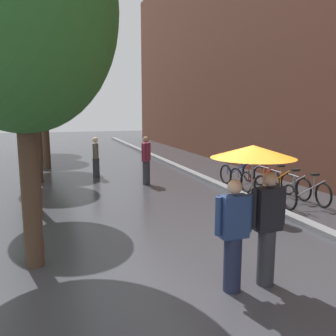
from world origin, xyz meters
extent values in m
plane|color=#38383D|center=(0.00, 0.00, 0.00)|extent=(80.00, 80.00, 0.00)
cube|color=brown|center=(10.00, 10.00, 6.07)|extent=(8.00, 36.00, 12.15)
cube|color=slate|center=(3.20, 10.00, 0.06)|extent=(0.30, 36.00, 0.12)
cylinder|color=#473323|center=(-2.60, 1.49, 1.36)|extent=(0.31, 0.31, 2.72)
ellipsoid|color=#2D6628|center=(-2.60, 1.49, 4.15)|extent=(3.03, 3.03, 3.81)
cylinder|color=#473323|center=(-2.66, 4.94, 1.48)|extent=(0.21, 0.21, 2.96)
ellipsoid|color=#2D6628|center=(-2.66, 4.94, 4.02)|extent=(2.30, 2.30, 2.83)
cylinder|color=#473323|center=(-2.73, 8.90, 1.36)|extent=(0.26, 0.26, 2.72)
ellipsoid|color=#387533|center=(-2.73, 8.90, 3.74)|extent=(2.35, 2.35, 2.72)
cylinder|color=#473323|center=(-2.48, 12.02, 1.50)|extent=(0.31, 0.31, 3.01)
ellipsoid|color=#235623|center=(-2.48, 12.02, 4.14)|extent=(2.75, 2.75, 3.03)
cylinder|color=#473323|center=(-2.78, 15.39, 1.22)|extent=(0.21, 0.21, 2.45)
ellipsoid|color=#387533|center=(-2.78, 15.39, 3.66)|extent=(3.17, 3.17, 3.24)
cylinder|color=#473323|center=(-2.82, 18.59, 1.41)|extent=(0.28, 0.28, 2.81)
ellipsoid|color=#2D6628|center=(-2.82, 18.59, 4.09)|extent=(2.85, 2.85, 3.41)
torus|color=black|center=(3.65, 2.93, 0.35)|extent=(0.13, 0.70, 0.70)
torus|color=black|center=(4.66, 2.84, 0.35)|extent=(0.13, 0.70, 0.70)
cylinder|color=slate|center=(4.26, 2.88, 0.55)|extent=(0.88, 0.12, 0.43)
cylinder|color=slate|center=(4.36, 2.87, 0.62)|extent=(0.04, 0.04, 0.55)
cube|color=black|center=(4.36, 2.87, 0.93)|extent=(0.23, 0.12, 0.06)
cylinder|color=slate|center=(3.73, 2.93, 0.64)|extent=(0.04, 0.04, 0.58)
cylinder|color=#9E9EA3|center=(3.73, 2.93, 0.93)|extent=(0.07, 0.46, 0.03)
torus|color=black|center=(3.62, 3.64, 0.35)|extent=(0.09, 0.70, 0.70)
torus|color=black|center=(4.63, 3.59, 0.35)|extent=(0.09, 0.70, 0.70)
cylinder|color=slate|center=(4.23, 3.61, 0.55)|extent=(0.88, 0.08, 0.43)
cylinder|color=slate|center=(4.33, 3.60, 0.62)|extent=(0.04, 0.04, 0.55)
cube|color=black|center=(4.33, 3.60, 0.93)|extent=(0.22, 0.11, 0.06)
cylinder|color=slate|center=(3.70, 3.63, 0.64)|extent=(0.04, 0.04, 0.58)
cylinder|color=#9E9EA3|center=(3.70, 3.63, 0.93)|extent=(0.05, 0.46, 0.03)
torus|color=black|center=(3.69, 4.33, 0.35)|extent=(0.10, 0.70, 0.70)
torus|color=black|center=(4.71, 4.39, 0.35)|extent=(0.10, 0.70, 0.70)
cylinder|color=orange|center=(4.30, 4.36, 0.55)|extent=(0.88, 0.09, 0.43)
cylinder|color=orange|center=(4.40, 4.37, 0.62)|extent=(0.04, 0.04, 0.55)
cube|color=black|center=(4.40, 4.37, 0.93)|extent=(0.23, 0.11, 0.06)
cylinder|color=orange|center=(3.77, 4.33, 0.64)|extent=(0.04, 0.04, 0.58)
cylinder|color=#9E9EA3|center=(3.77, 4.33, 0.93)|extent=(0.06, 0.46, 0.03)
torus|color=black|center=(3.59, 5.01, 0.35)|extent=(0.07, 0.70, 0.70)
torus|color=black|center=(4.61, 5.02, 0.35)|extent=(0.07, 0.70, 0.70)
cylinder|color=red|center=(4.20, 5.01, 0.55)|extent=(0.88, 0.05, 0.43)
cylinder|color=red|center=(4.30, 5.02, 0.62)|extent=(0.04, 0.04, 0.55)
cube|color=black|center=(4.30, 5.02, 0.93)|extent=(0.22, 0.10, 0.06)
cylinder|color=red|center=(3.67, 5.01, 0.64)|extent=(0.04, 0.04, 0.58)
cylinder|color=#9E9EA3|center=(3.67, 5.01, 0.93)|extent=(0.03, 0.46, 0.03)
torus|color=black|center=(3.63, 5.73, 0.35)|extent=(0.14, 0.70, 0.70)
torus|color=black|center=(4.64, 5.86, 0.35)|extent=(0.14, 0.70, 0.70)
cylinder|color=slate|center=(4.24, 5.81, 0.55)|extent=(0.88, 0.14, 0.43)
cylinder|color=slate|center=(4.34, 5.82, 0.62)|extent=(0.04, 0.04, 0.55)
cube|color=black|center=(4.34, 5.82, 0.93)|extent=(0.23, 0.13, 0.06)
cylinder|color=slate|center=(3.71, 5.74, 0.64)|extent=(0.04, 0.04, 0.58)
cylinder|color=#9E9EA3|center=(3.71, 5.74, 0.93)|extent=(0.08, 0.46, 0.03)
torus|color=black|center=(3.62, 6.46, 0.35)|extent=(0.14, 0.70, 0.70)
torus|color=black|center=(4.64, 6.58, 0.35)|extent=(0.14, 0.70, 0.70)
cylinder|color=#233DA8|center=(4.23, 6.53, 0.55)|extent=(0.88, 0.14, 0.43)
cylinder|color=#233DA8|center=(4.33, 6.54, 0.62)|extent=(0.04, 0.04, 0.55)
cube|color=black|center=(4.33, 6.54, 0.93)|extent=(0.23, 0.12, 0.06)
cylinder|color=#233DA8|center=(3.70, 6.47, 0.64)|extent=(0.04, 0.04, 0.58)
cylinder|color=#9E9EA3|center=(3.70, 6.47, 0.93)|extent=(0.08, 0.46, 0.03)
cylinder|color=#1E233D|center=(0.17, -0.32, 0.41)|extent=(0.26, 0.26, 0.82)
cube|color=navy|center=(0.17, -0.32, 1.12)|extent=(0.40, 0.23, 0.61)
sphere|color=tan|center=(0.17, -0.32, 1.56)|extent=(0.21, 0.21, 0.21)
cylinder|color=navy|center=(-0.08, -0.32, 1.16)|extent=(0.09, 0.09, 0.55)
cylinder|color=navy|center=(0.42, -0.32, 1.16)|extent=(0.09, 0.09, 0.55)
cylinder|color=#2D2D33|center=(0.74, -0.31, 0.43)|extent=(0.26, 0.26, 0.86)
cube|color=black|center=(0.74, -0.31, 1.18)|extent=(0.40, 0.23, 0.64)
sphere|color=tan|center=(0.74, -0.31, 1.63)|extent=(0.21, 0.21, 0.21)
cylinder|color=black|center=(0.49, -0.31, 1.21)|extent=(0.09, 0.09, 0.58)
cylinder|color=black|center=(0.99, -0.30, 1.21)|extent=(0.09, 0.09, 0.58)
cylinder|color=#9E9EA3|center=(0.45, -0.29, 1.38)|extent=(0.02, 0.02, 1.17)
cone|color=orange|center=(0.45, -0.29, 2.04)|extent=(1.20, 1.20, 0.18)
cylinder|color=#4C4C51|center=(2.58, 2.17, 0.42)|extent=(0.44, 0.44, 0.85)
cylinder|color=#2D2D33|center=(0.89, 7.27, 0.42)|extent=(0.26, 0.26, 0.85)
cube|color=maroon|center=(0.89, 7.27, 1.17)|extent=(0.39, 0.46, 0.64)
sphere|color=#9E7051|center=(0.89, 7.27, 1.61)|extent=(0.21, 0.21, 0.21)
cylinder|color=maroon|center=(1.02, 7.48, 1.20)|extent=(0.09, 0.09, 0.57)
cylinder|color=maroon|center=(0.77, 7.05, 1.20)|extent=(0.09, 0.09, 0.57)
cylinder|color=#2D2D33|center=(-0.65, 9.04, 0.39)|extent=(0.26, 0.26, 0.78)
cube|color=#665B4C|center=(-0.65, 9.04, 1.07)|extent=(0.26, 0.42, 0.58)
sphere|color=beige|center=(-0.65, 9.04, 1.49)|extent=(0.21, 0.21, 0.21)
cylinder|color=#665B4C|center=(-0.62, 9.29, 1.10)|extent=(0.09, 0.09, 0.53)
cylinder|color=#665B4C|center=(-0.68, 8.79, 1.10)|extent=(0.09, 0.09, 0.53)
camera|label=1|loc=(-2.23, -4.55, 2.61)|focal=37.35mm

